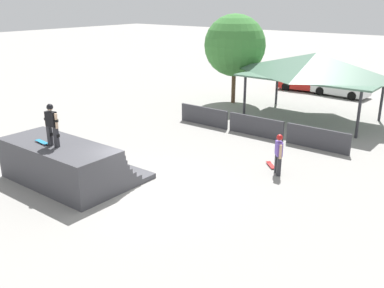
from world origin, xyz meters
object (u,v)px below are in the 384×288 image
tree_beside_pavilion (235,45)px  skateboard_on_deck (42,142)px  parked_car_red (305,83)px  parked_car_white (340,88)px  bystander_walking (279,151)px  skateboard_on_ground (271,165)px  skater_on_deck (51,122)px

tree_beside_pavilion → skateboard_on_deck: bearing=-84.3°
parked_car_red → parked_car_white: size_ratio=1.06×
bystander_walking → tree_beside_pavilion: bearing=0.5°
tree_beside_pavilion → parked_car_red: size_ratio=1.36×
bystander_walking → tree_beside_pavilion: (-8.50, 9.81, 2.94)m
tree_beside_pavilion → parked_car_red: 8.06m
skateboard_on_deck → parked_car_red: 23.29m
bystander_walking → parked_car_white: (-3.30, 16.55, -0.42)m
skateboard_on_ground → tree_beside_pavilion: tree_beside_pavilion is taller
bystander_walking → parked_car_red: (-6.19, 16.77, -0.42)m
skater_on_deck → skateboard_on_deck: 1.10m
parked_car_red → skateboard_on_ground: bearing=-76.8°
skateboard_on_ground → parked_car_red: size_ratio=0.16×
skater_on_deck → parked_car_red: bearing=82.4°
skater_on_deck → bystander_walking: bearing=38.3°
skater_on_deck → parked_car_red: 23.26m
parked_car_red → parked_car_white: 2.90m
parked_car_red → parked_car_white: bearing=-10.0°
skateboard_on_deck → parked_car_white: bearing=87.3°
bystander_walking → skateboard_on_ground: size_ratio=2.40×
skateboard_on_deck → skateboard_on_ground: bearing=54.9°
skateboard_on_deck → tree_beside_pavilion: tree_beside_pavilion is taller
skater_on_deck → bystander_walking: (6.23, 6.40, -1.59)m
skateboard_on_ground → parked_car_white: size_ratio=0.17×
skateboard_on_deck → tree_beside_pavilion: size_ratio=0.14×
bystander_walking → skateboard_on_ground: (-0.64, 0.62, -0.97)m
skateboard_on_deck → parked_car_white: size_ratio=0.20×
skateboard_on_ground → skateboard_on_deck: bearing=93.2°
skateboard_on_deck → parked_car_red: skateboard_on_deck is taller
skateboard_on_ground → parked_car_red: (-5.55, 16.14, 0.54)m
bystander_walking → parked_car_red: bystander_walking is taller
parked_car_white → bystander_walking: bearing=-74.3°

